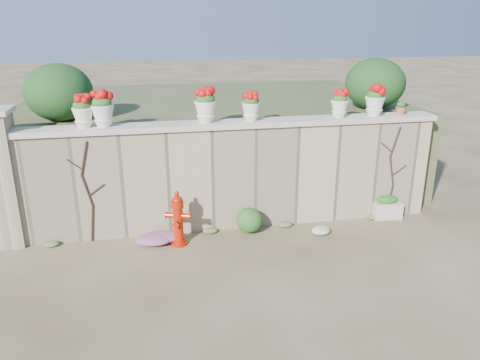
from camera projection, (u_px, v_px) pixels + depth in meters
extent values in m
plane|color=brown|center=(253.00, 269.00, 7.69)|extent=(80.00, 80.00, 0.00)
cube|color=tan|center=(233.00, 177.00, 9.03)|extent=(8.00, 0.40, 2.00)
cube|color=beige|center=(233.00, 124.00, 8.68)|extent=(8.10, 0.52, 0.10)
cube|color=tan|center=(1.00, 181.00, 8.21)|extent=(0.60, 0.60, 2.40)
cube|color=#384C23|center=(211.00, 138.00, 12.00)|extent=(9.00, 6.00, 2.00)
ellipsoid|color=#143814|center=(59.00, 92.00, 9.05)|extent=(1.30, 1.30, 1.10)
ellipsoid|color=#143814|center=(375.00, 84.00, 10.25)|extent=(1.30, 1.30, 1.10)
cylinder|color=black|center=(92.00, 224.00, 8.55)|extent=(0.12, 0.04, 0.70)
cylinder|color=black|center=(87.00, 191.00, 8.34)|extent=(0.17, 0.04, 0.61)
cylinder|color=black|center=(84.00, 158.00, 8.14)|extent=(0.18, 0.04, 0.61)
cylinder|color=black|center=(97.00, 190.00, 8.37)|extent=(0.30, 0.02, 0.22)
cylinder|color=black|center=(74.00, 164.00, 8.14)|extent=(0.25, 0.02, 0.21)
cylinder|color=black|center=(389.00, 201.00, 9.63)|extent=(0.12, 0.04, 0.70)
cylinder|color=black|center=(392.00, 171.00, 9.41)|extent=(0.17, 0.04, 0.61)
cylinder|color=black|center=(395.00, 142.00, 9.22)|extent=(0.18, 0.04, 0.61)
cylinder|color=black|center=(399.00, 170.00, 9.44)|extent=(0.30, 0.02, 0.22)
cylinder|color=black|center=(387.00, 147.00, 9.22)|extent=(0.25, 0.02, 0.21)
cylinder|color=#B51A06|center=(179.00, 243.00, 8.53)|extent=(0.29, 0.29, 0.05)
cylinder|color=#B51A06|center=(178.00, 224.00, 8.41)|extent=(0.18, 0.18, 0.64)
cylinder|color=#B51A06|center=(178.00, 216.00, 8.35)|extent=(0.22, 0.22, 0.04)
cylinder|color=#B51A06|center=(177.00, 204.00, 8.28)|extent=(0.22, 0.22, 0.12)
ellipsoid|color=#B51A06|center=(177.00, 199.00, 8.25)|extent=(0.20, 0.20, 0.15)
cylinder|color=#B51A06|center=(177.00, 194.00, 8.22)|extent=(0.07, 0.07, 0.10)
cylinder|color=#B51A06|center=(170.00, 215.00, 8.37)|extent=(0.17, 0.14, 0.10)
cylinder|color=#B51A06|center=(186.00, 216.00, 8.34)|extent=(0.17, 0.14, 0.10)
cylinder|color=#B51A06|center=(176.00, 224.00, 8.28)|extent=(0.12, 0.13, 0.09)
cube|color=beige|center=(386.00, 210.00, 9.65)|extent=(0.61, 0.39, 0.34)
ellipsoid|color=#1E5119|center=(387.00, 199.00, 9.57)|extent=(0.47, 0.31, 0.17)
ellipsoid|color=#1E5119|center=(251.00, 218.00, 8.90)|extent=(0.65, 0.58, 0.62)
ellipsoid|color=#C627B4|center=(160.00, 238.00, 8.50)|extent=(0.93, 0.62, 0.25)
ellipsoid|color=white|center=(324.00, 230.00, 8.92)|extent=(0.48, 0.38, 0.17)
ellipsoid|color=#1E5119|center=(82.00, 105.00, 8.06)|extent=(0.31, 0.31, 0.19)
ellipsoid|color=#BD0B0C|center=(82.00, 101.00, 8.03)|extent=(0.27, 0.27, 0.20)
ellipsoid|color=#1E5119|center=(102.00, 102.00, 8.11)|extent=(0.34, 0.34, 0.20)
ellipsoid|color=#BD0B0C|center=(101.00, 98.00, 8.08)|extent=(0.30, 0.30, 0.21)
ellipsoid|color=#1E5119|center=(205.00, 99.00, 8.44)|extent=(0.35, 0.35, 0.21)
ellipsoid|color=#BD0B0C|center=(205.00, 94.00, 8.41)|extent=(0.30, 0.30, 0.22)
ellipsoid|color=#1E5119|center=(251.00, 101.00, 8.61)|extent=(0.29, 0.29, 0.18)
ellipsoid|color=#BD0B0C|center=(251.00, 97.00, 8.59)|extent=(0.26, 0.26, 0.18)
ellipsoid|color=#1E5119|center=(340.00, 98.00, 8.93)|extent=(0.29, 0.29, 0.17)
ellipsoid|color=#BD0B0C|center=(340.00, 94.00, 8.91)|extent=(0.25, 0.25, 0.18)
ellipsoid|color=#1E5119|center=(376.00, 95.00, 9.05)|extent=(0.33, 0.33, 0.20)
ellipsoid|color=#BD0B0C|center=(376.00, 90.00, 9.02)|extent=(0.29, 0.29, 0.21)
ellipsoid|color=#1E5119|center=(401.00, 105.00, 9.22)|extent=(0.17, 0.17, 0.12)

